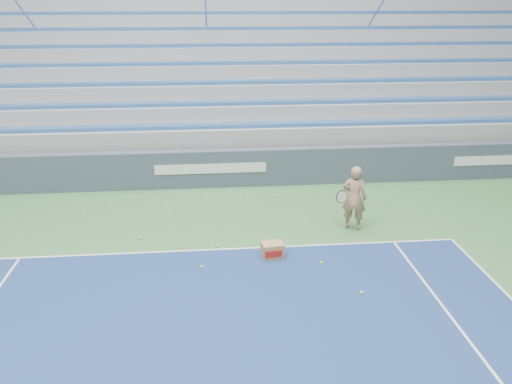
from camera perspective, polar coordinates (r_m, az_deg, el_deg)
sponsor_barrier at (r=14.59m, az=-5.18°, el=2.68°), size 30.00×0.32×1.10m
bleachers at (r=19.75m, az=-5.49°, el=13.02°), size 31.00×9.15×7.30m
tennis_player at (r=11.98m, az=11.14°, el=-0.67°), size 0.95×0.91×1.58m
ball_box at (r=10.73m, az=1.90°, el=-6.67°), size 0.49×0.40×0.34m
tennis_ball_0 at (r=11.85m, az=-13.21°, el=-5.13°), size 0.07×0.07×0.07m
tennis_ball_1 at (r=9.76m, az=11.99°, el=-11.17°), size 0.07×0.07×0.07m
tennis_ball_2 at (r=10.43m, az=-6.20°, el=-8.50°), size 0.07×0.07×0.07m
tennis_ball_3 at (r=11.24m, az=-4.50°, el=-6.12°), size 0.07×0.07×0.07m
tennis_ball_4 at (r=10.61m, az=7.53°, el=-8.02°), size 0.07×0.07×0.07m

